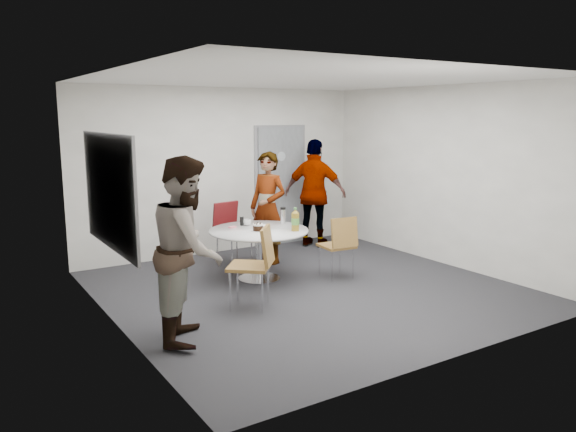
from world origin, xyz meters
TOP-DOWN VIEW (x-y plane):
  - floor at (0.00, 0.00)m, footprint 5.00×5.00m
  - ceiling at (0.00, 0.00)m, footprint 5.00×5.00m
  - wall_back at (0.00, 2.50)m, footprint 5.00×0.00m
  - wall_left at (-2.50, 0.00)m, footprint 0.00×5.00m
  - wall_right at (2.50, 0.00)m, footprint 0.00×5.00m
  - wall_front at (0.00, -2.50)m, footprint 5.00×0.00m
  - door at (1.10, 2.48)m, footprint 1.02×0.17m
  - whiteboard at (-2.46, 0.20)m, footprint 0.04×1.90m
  - table at (-0.30, 0.71)m, footprint 1.36×1.36m
  - chair_near_left at (-0.92, -0.28)m, footprint 0.68×0.68m
  - chair_near_right at (0.63, 0.14)m, footprint 0.46×0.49m
  - chair_far at (-0.30, 1.65)m, footprint 0.53×0.56m
  - person_main at (0.24, 1.45)m, footprint 0.63×0.74m
  - person_left at (-1.95, -0.70)m, footprint 1.06×1.14m
  - person_right at (1.48, 1.95)m, footprint 1.01×1.14m

SIDE VIEW (x-z plane):
  - floor at x=0.00m, z-range 0.00..0.00m
  - chair_near_right at x=0.63m, z-range 0.10..0.98m
  - chair_far at x=-0.30m, z-range 0.11..1.07m
  - chair_near_left at x=-0.92m, z-range 0.11..1.09m
  - table at x=-0.30m, z-range 0.10..1.13m
  - person_main at x=0.24m, z-range 0.00..1.71m
  - person_right at x=1.48m, z-range 0.00..1.86m
  - person_left at x=-1.95m, z-range 0.00..1.87m
  - door at x=1.10m, z-range -0.03..2.09m
  - wall_back at x=0.00m, z-range -1.15..3.85m
  - wall_left at x=-2.50m, z-range -1.15..3.85m
  - wall_right at x=2.50m, z-range -1.15..3.85m
  - wall_front at x=0.00m, z-range -1.15..3.85m
  - whiteboard at x=-2.46m, z-range 0.82..2.08m
  - ceiling at x=0.00m, z-range 2.70..2.70m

